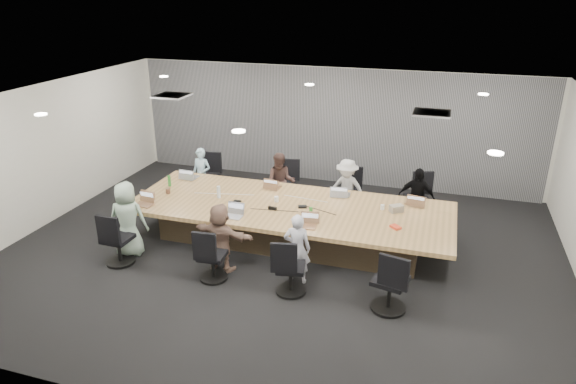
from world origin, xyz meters
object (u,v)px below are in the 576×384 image
(chair_3, at_px, (417,202))
(chair_4, at_px, (118,243))
(chair_7, at_px, (390,285))
(person_0, at_px, (202,175))
(person_1, at_px, (281,182))
(laptop_1, at_px, (272,187))
(person_2, at_px, (347,189))
(laptop_0, at_px, (190,177))
(laptop_2, at_px, (341,194))
(laptop_3, at_px, (415,203))
(chair_5, at_px, (213,260))
(snack_packet, at_px, (396,227))
(bottle_green_right, at_px, (311,213))
(bottle_green_left, at_px, (169,181))
(laptop_5, at_px, (233,217))
(person_6, at_px, (297,249))
(person_3, at_px, (416,198))
(chair_2, at_px, (349,196))
(laptop_4, at_px, (144,205))
(conference_table, at_px, (290,222))
(canvas_bag, at_px, (396,208))
(person_4, at_px, (128,219))
(chair_1, at_px, (286,187))
(person_5, at_px, (221,237))
(laptop_6, at_px, (306,227))
(bottle_clear, at_px, (219,192))
(chair_0, at_px, (209,179))
(stapler, at_px, (273,208))

(chair_3, xyz_separation_m, chair_4, (-4.84, -3.40, -0.01))
(chair_7, distance_m, person_0, 5.51)
(person_1, relative_size, laptop_1, 3.94)
(chair_4, distance_m, person_2, 4.59)
(laptop_0, height_order, laptop_2, same)
(laptop_3, bearing_deg, chair_7, 94.43)
(chair_5, relative_size, snack_packet, 4.08)
(bottle_green_right, bearing_deg, bottle_green_left, 167.72)
(chair_7, relative_size, bottle_green_left, 3.73)
(person_1, distance_m, laptop_5, 2.16)
(person_1, height_order, person_6, person_1)
(person_3, xyz_separation_m, snack_packet, (-0.23, -1.73, 0.13))
(chair_2, xyz_separation_m, snack_packet, (1.19, -2.08, 0.40))
(chair_7, xyz_separation_m, laptop_4, (-4.70, 0.90, 0.33))
(conference_table, xyz_separation_m, canvas_bag, (1.94, 0.31, 0.40))
(person_4, relative_size, laptop_5, 4.42)
(chair_1, bearing_deg, chair_7, 119.03)
(chair_3, height_order, person_5, person_5)
(laptop_6, xyz_separation_m, canvas_bag, (1.39, 1.11, 0.05))
(chair_1, xyz_separation_m, person_5, (-0.19, -3.05, 0.22))
(laptop_2, bearing_deg, chair_2, -96.31)
(conference_table, distance_m, laptop_4, 2.75)
(person_3, bearing_deg, laptop_6, -120.47)
(chair_4, relative_size, canvas_bag, 3.36)
(person_4, height_order, bottle_green_right, person_4)
(person_1, bearing_deg, person_4, -139.16)
(snack_packet, bearing_deg, person_0, 158.88)
(chair_2, relative_size, person_1, 0.56)
(laptop_4, xyz_separation_m, bottle_clear, (1.18, 0.75, 0.11))
(laptop_5, bearing_deg, laptop_6, 1.05)
(laptop_4, height_order, bottle_green_left, bottle_green_left)
(laptop_1, bearing_deg, chair_3, -155.04)
(bottle_clear, height_order, canvas_bag, bottle_clear)
(snack_packet, bearing_deg, person_3, 82.48)
(bottle_green_right, distance_m, bottle_clear, 2.00)
(chair_2, bearing_deg, canvas_bag, 118.41)
(laptop_4, bearing_deg, laptop_2, 32.16)
(conference_table, height_order, chair_3, chair_3)
(conference_table, relative_size, laptop_5, 19.07)
(chair_3, relative_size, person_1, 0.63)
(chair_4, bearing_deg, chair_1, 60.97)
(conference_table, height_order, bottle_green_left, bottle_green_left)
(chair_4, bearing_deg, bottle_green_right, 22.84)
(person_6, height_order, snack_packet, person_6)
(chair_0, height_order, person_6, person_6)
(chair_7, height_order, laptop_5, chair_7)
(person_0, bearing_deg, bottle_green_right, -28.50)
(person_0, xyz_separation_m, person_5, (1.68, -2.70, -0.00))
(chair_7, distance_m, stapler, 2.75)
(chair_3, bearing_deg, person_0, -15.04)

